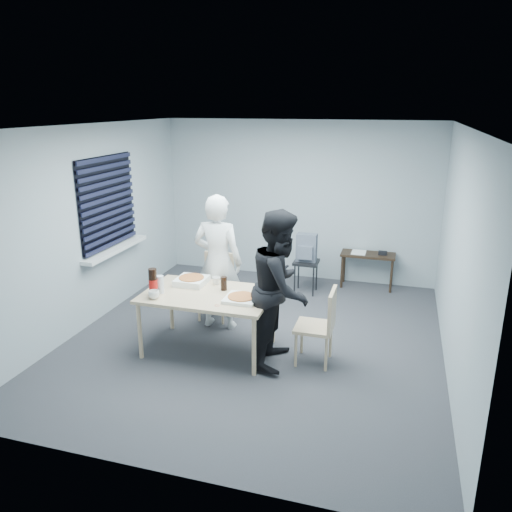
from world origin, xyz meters
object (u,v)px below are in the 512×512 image
(chair_right, at_px, (322,321))
(backpack, at_px, (306,248))
(person_white, at_px, (218,262))
(stool, at_px, (306,268))
(chair_far, at_px, (217,281))
(mug_a, at_px, (154,295))
(person_black, at_px, (281,288))
(side_table, at_px, (368,258))
(mug_b, at_px, (216,281))
(dining_table, at_px, (208,298))
(soda_bottle, at_px, (153,283))

(chair_right, height_order, backpack, backpack)
(person_white, xyz_separation_m, stool, (0.87, 1.53, -0.48))
(chair_far, relative_size, mug_a, 7.24)
(person_white, height_order, person_black, same)
(side_table, xyz_separation_m, mug_b, (-1.65, -2.40, 0.29))
(dining_table, distance_m, person_white, 0.72)
(stool, xyz_separation_m, soda_bottle, (-1.32, -2.44, 0.48))
(chair_far, bearing_deg, backpack, 50.20)
(soda_bottle, bearing_deg, chair_right, 8.86)
(person_white, xyz_separation_m, backpack, (0.87, 1.52, -0.16))
(person_black, relative_size, mug_b, 17.70)
(dining_table, height_order, mug_a, mug_a)
(chair_far, bearing_deg, person_white, -65.68)
(mug_b, bearing_deg, side_table, 55.45)
(person_black, distance_m, backpack, 2.21)
(dining_table, relative_size, chair_far, 1.67)
(person_black, distance_m, side_table, 2.86)
(person_white, relative_size, side_table, 2.10)
(chair_right, bearing_deg, dining_table, -177.20)
(stool, relative_size, backpack, 1.19)
(side_table, bearing_deg, mug_a, -125.41)
(dining_table, xyz_separation_m, side_table, (1.64, 2.71, -0.18))
(chair_far, distance_m, soda_bottle, 1.31)
(chair_far, distance_m, stool, 1.59)
(side_table, bearing_deg, person_white, -130.87)
(chair_right, relative_size, person_white, 0.50)
(chair_far, distance_m, side_table, 2.57)
(dining_table, height_order, person_black, person_black)
(person_white, height_order, stool, person_white)
(mug_b, bearing_deg, backpack, 68.08)
(dining_table, bearing_deg, mug_b, 92.28)
(chair_far, height_order, stool, chair_far)
(mug_a, bearing_deg, chair_far, 78.90)
(side_table, distance_m, soda_bottle, 3.71)
(dining_table, distance_m, mug_a, 0.62)
(person_black, distance_m, mug_a, 1.43)
(stool, xyz_separation_m, mug_b, (-0.76, -1.89, 0.37))
(chair_far, relative_size, chair_right, 1.00)
(backpack, bearing_deg, mug_a, -106.08)
(dining_table, bearing_deg, backpack, 71.26)
(stool, bearing_deg, mug_b, -111.79)
(backpack, bearing_deg, mug_b, -101.35)
(dining_table, distance_m, chair_right, 1.35)
(person_white, bearing_deg, mug_a, 68.39)
(mug_b, bearing_deg, chair_right, -10.42)
(chair_right, distance_m, person_black, 0.60)
(side_table, bearing_deg, stool, -150.46)
(soda_bottle, bearing_deg, mug_b, 44.23)
(side_table, height_order, stool, side_table)
(person_black, distance_m, stool, 2.27)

